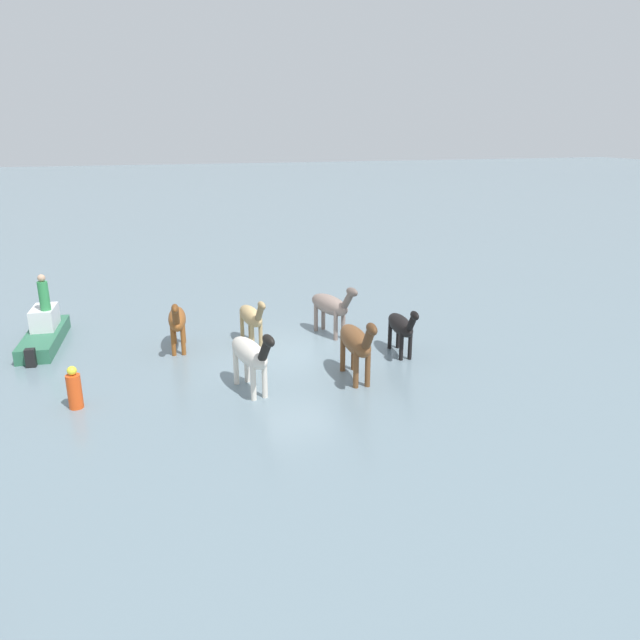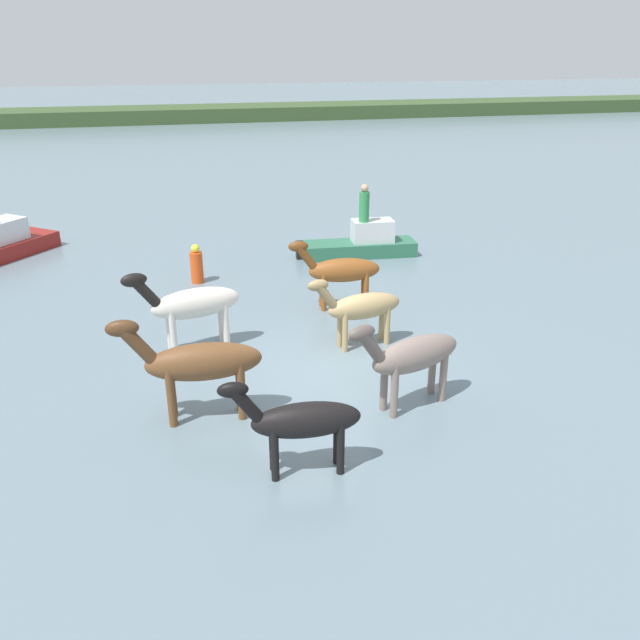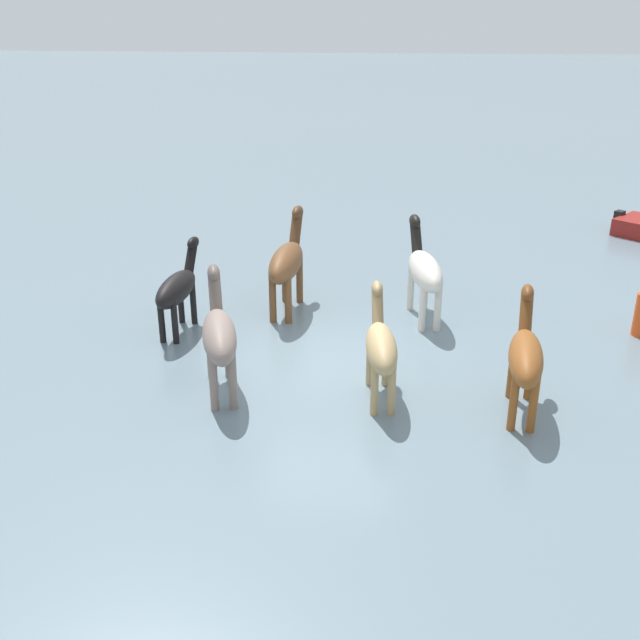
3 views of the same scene
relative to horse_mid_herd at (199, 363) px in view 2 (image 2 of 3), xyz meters
The scene contains 11 objects.
ground_plane 3.08m from the horse_mid_herd, 25.37° to the left, with size 215.58×215.58×0.00m, color slate.
distant_shoreline 51.15m from the horse_mid_herd, 87.10° to the left, with size 194.02×6.00×2.40m, color #374D29.
horse_mid_herd is the anchor object (origin of this frame).
horse_lead 4.35m from the horse_mid_herd, 30.83° to the left, with size 2.25×0.74×1.74m.
horse_pinto_flank 2.97m from the horse_mid_herd, 88.58° to the left, with size 2.57×0.99×1.99m.
horse_chestnut_trailing 3.88m from the horse_mid_herd, ahead, with size 2.48×1.13×1.94m.
horse_dark_mare 6.04m from the horse_mid_herd, 49.33° to the left, with size 2.38×0.71×1.84m.
horse_rear_stallion 2.48m from the horse_mid_herd, 55.14° to the right, with size 2.23×0.64×1.73m.
boat_skiff_near 10.54m from the horse_mid_herd, 56.47° to the left, with size 3.93×1.32×1.31m.
person_helmsman_aft 10.40m from the horse_mid_herd, 55.87° to the left, with size 0.32×0.32×1.19m.
buoy_channel_marker 7.48m from the horse_mid_herd, 86.55° to the left, with size 0.36×0.36×1.14m.
Camera 2 is at (-2.96, -11.59, 6.33)m, focal length 35.97 mm.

